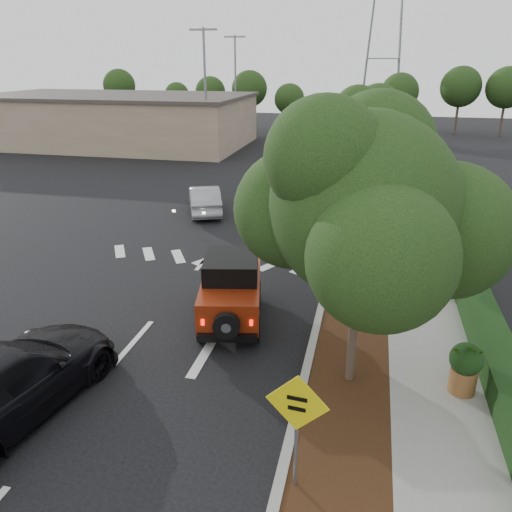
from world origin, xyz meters
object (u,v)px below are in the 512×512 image
(silver_suv_ahead, at_px, (316,196))
(speed_hump_sign, at_px, (297,417))
(black_suv_oncoming, at_px, (4,383))
(red_jeep, at_px, (231,288))

(silver_suv_ahead, bearing_deg, speed_hump_sign, -61.70)
(black_suv_oncoming, xyz_separation_m, speed_hump_sign, (6.06, -0.60, 0.75))
(black_suv_oncoming, height_order, speed_hump_sign, speed_hump_sign)
(red_jeep, relative_size, silver_suv_ahead, 0.69)
(red_jeep, bearing_deg, speed_hump_sign, -76.66)
(red_jeep, height_order, speed_hump_sign, speed_hump_sign)
(red_jeep, distance_m, speed_hump_sign, 6.34)
(red_jeep, xyz_separation_m, speed_hump_sign, (2.70, -5.70, 0.61))
(silver_suv_ahead, height_order, speed_hump_sign, speed_hump_sign)
(black_suv_oncoming, bearing_deg, silver_suv_ahead, -96.76)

